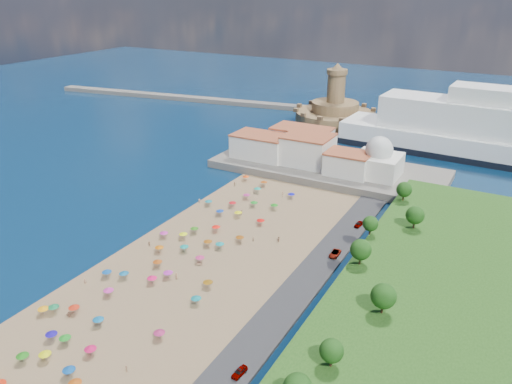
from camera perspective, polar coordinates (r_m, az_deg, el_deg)
The scene contains 11 objects.
ground at distance 144.41m, azimuth -6.22°, elevation -6.01°, with size 700.00×700.00×0.00m, color #071938.
terrace at distance 198.91m, azimuth 8.23°, elevation 2.66°, with size 90.00×36.00×3.00m, color #59544C.
jetty at distance 237.55m, azimuth 6.33°, elevation 6.04°, with size 18.00×70.00×2.40m, color #59544C.
breakwater at distance 322.35m, azimuth -6.89°, elevation 10.50°, with size 200.00×7.00×2.60m, color #59544C.
waterfront_buildings at distance 202.02m, azimuth 4.93°, elevation 5.04°, with size 57.00×29.00×11.00m.
domed_building at distance 189.04m, azimuth 13.79°, elevation 3.54°, with size 16.00×16.00×15.00m.
fortress at distance 263.15m, azimuth 8.97°, elevation 8.80°, with size 40.00×40.00×32.40m.
beach_parasols at distance 135.00m, azimuth -9.69°, elevation -7.38°, with size 31.87×115.19×2.20m.
beachgoers at distance 147.05m, azimuth -5.56°, elevation -4.93°, with size 36.65×92.00×1.85m.
parked_cars at distance 132.49m, azimuth 7.94°, elevation -8.28°, with size 2.30×75.42×1.38m.
hillside_trees at distance 114.37m, azimuth 11.92°, elevation -9.08°, with size 17.57×109.79×6.86m.
Camera 1 is at (74.31, -102.55, 69.41)m, focal length 35.00 mm.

